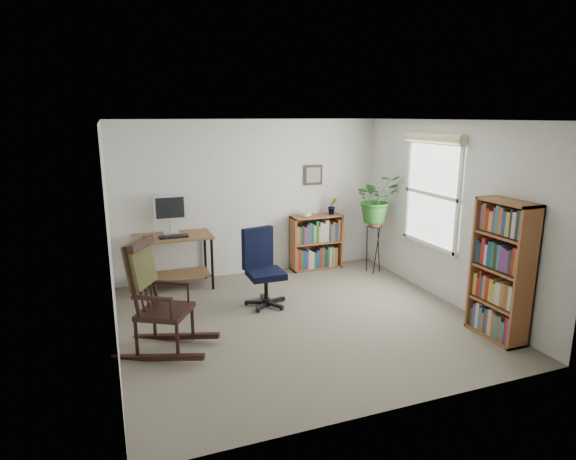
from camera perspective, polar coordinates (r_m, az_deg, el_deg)
name	(u,v)px	position (r m, az deg, el deg)	size (l,w,h in m)	color
floor	(299,320)	(6.01, 1.37, -10.62)	(4.20, 4.00, 0.00)	slate
ceiling	(301,120)	(5.49, 1.51, 12.90)	(4.20, 4.00, 0.00)	white
wall_back	(252,198)	(7.49, -4.33, 3.77)	(4.20, 0.00, 2.40)	silver
wall_front	(395,277)	(3.92, 12.52, -5.48)	(4.20, 0.00, 2.40)	silver
wall_left	(110,241)	(5.24, -20.37, -1.23)	(0.00, 4.00, 2.40)	silver
wall_right	(447,213)	(6.70, 18.34, 1.98)	(0.00, 4.00, 2.40)	silver
window	(432,194)	(6.87, 16.65, 4.07)	(0.12, 1.20, 1.50)	white
desk	(174,262)	(7.14, -13.35, -3.70)	(1.09, 0.60, 0.79)	brown
monitor	(170,214)	(7.11, -13.79, 1.81)	(0.46, 0.16, 0.56)	silver
keyboard	(174,237)	(6.92, -13.40, -0.76)	(0.40, 0.15, 0.03)	black
office_chair	(266,268)	(6.27, -2.64, -4.52)	(0.57, 0.57, 1.04)	black
rocking_chair	(164,296)	(5.22, -14.47, -7.60)	(0.64, 1.06, 1.23)	black
low_bookshelf	(316,242)	(7.83, 3.37, -1.45)	(0.84, 0.28, 0.89)	brown
tall_bookshelf	(502,271)	(5.82, 23.99, -4.42)	(0.29, 0.69, 1.57)	brown
plant_stand	(374,246)	(7.74, 10.16, -1.82)	(0.25, 0.25, 0.89)	black
spider_plant	(377,176)	(7.53, 10.51, 6.36)	(1.69, 1.88, 1.46)	#286322
potted_plant_small	(332,211)	(7.84, 5.26, 2.28)	(0.13, 0.24, 0.11)	#286322
framed_picture	(313,175)	(7.76, 3.02, 6.53)	(0.32, 0.04, 0.32)	black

